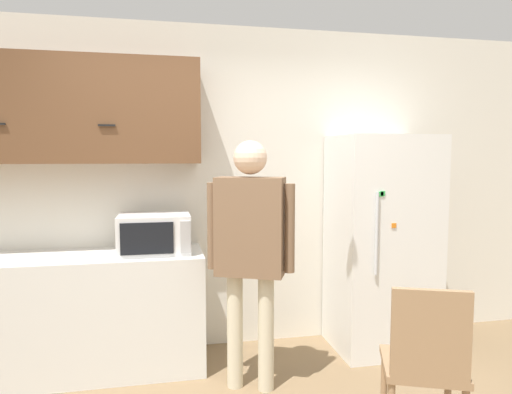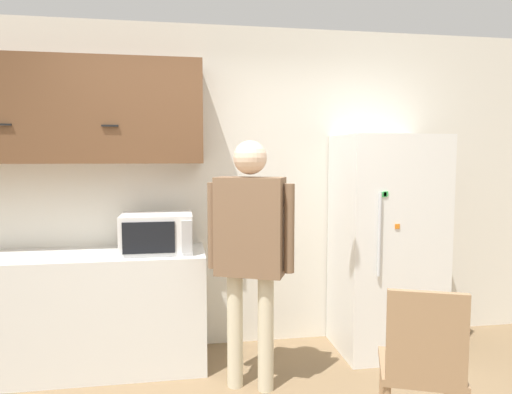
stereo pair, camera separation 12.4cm
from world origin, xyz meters
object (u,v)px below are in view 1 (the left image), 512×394
(person, at_px, (250,239))
(chair, at_px, (425,360))
(microwave, at_px, (154,234))
(refrigerator, at_px, (381,243))

(person, distance_m, chair, 1.30)
(microwave, distance_m, refrigerator, 1.87)
(person, bearing_deg, microwave, 166.70)
(microwave, bearing_deg, chair, -42.89)
(person, height_order, chair, person)
(person, distance_m, refrigerator, 1.31)
(microwave, distance_m, chair, 2.05)
(refrigerator, bearing_deg, chair, -107.09)
(microwave, height_order, person, person)
(microwave, distance_m, person, 0.81)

